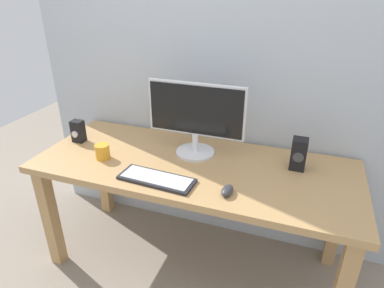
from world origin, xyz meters
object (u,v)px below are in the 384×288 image
Objects in this scene: mouse at (227,190)px; coffee_mug at (102,152)px; monitor at (196,116)px; speaker_right at (299,154)px; desk at (194,179)px; keyboard_primary at (157,179)px; audio_controller at (78,131)px.

coffee_mug reaches higher than mouse.
speaker_right is (0.58, 0.01, -0.14)m from monitor.
keyboard_primary is (-0.12, -0.23, 0.11)m from desk.
desk is 0.36m from mouse.
speaker_right is (0.67, 0.37, 0.08)m from keyboard_primary.
keyboard_primary is 0.77m from speaker_right.
desk is 0.36m from monitor.
monitor is 0.43m from keyboard_primary.
keyboard_primary is at bearing -175.27° from mouse.
coffee_mug is (0.27, -0.14, -0.03)m from audio_controller.
desk is at bearing 62.45° from keyboard_primary.
coffee_mug is (-0.39, 0.11, 0.03)m from keyboard_primary.
audio_controller is (-1.33, -0.11, -0.02)m from speaker_right.
audio_controller is 0.31m from coffee_mug.
speaker_right is 1.09m from coffee_mug.
coffee_mug is (-0.76, 0.11, 0.02)m from mouse.
keyboard_primary is 4.70× the size of coffee_mug.
coffee_mug is at bearing -167.08° from desk.
mouse is 1.06m from audio_controller.
monitor is 6.59× the size of coffee_mug.
keyboard_primary is 4.10× the size of mouse.
monitor is 0.60m from speaker_right.
monitor reaches higher than keyboard_primary.
keyboard_primary is 2.89× the size of audio_controller.
audio_controller is 1.62× the size of coffee_mug.
mouse is 0.77m from coffee_mug.
desk is at bearing -76.09° from monitor.
speaker_right is 1.33m from audio_controller.
monitor reaches higher than coffee_mug.
monitor reaches higher than mouse.
mouse is at bearing -129.05° from speaker_right.
speaker_right reaches higher than desk.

